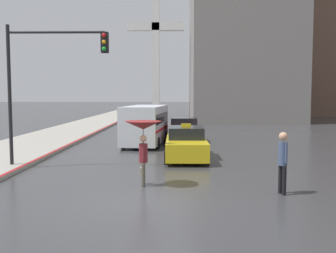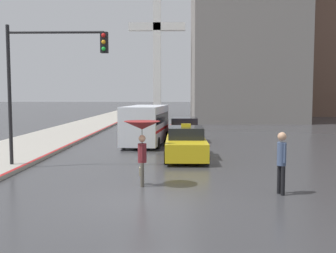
{
  "view_description": "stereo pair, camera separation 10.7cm",
  "coord_description": "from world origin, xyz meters",
  "px_view_note": "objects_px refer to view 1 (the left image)",
  "views": [
    {
      "loc": [
        0.7,
        -10.63,
        2.93
      ],
      "look_at": [
        0.36,
        8.28,
        1.4
      ],
      "focal_mm": 42.0,
      "sensor_mm": 36.0,
      "label": 1
    },
    {
      "loc": [
        0.81,
        -10.63,
        2.93
      ],
      "look_at": [
        0.36,
        8.28,
        1.4
      ],
      "focal_mm": 42.0,
      "sensor_mm": 36.0,
      "label": 2
    }
  ],
  "objects_px": {
    "taxi": "(186,144)",
    "monument_cross": "(156,47)",
    "ambulance_van": "(145,123)",
    "pedestrian_with_umbrella": "(143,132)",
    "pedestrian_man": "(283,158)",
    "traffic_light": "(49,68)",
    "sedan_red": "(184,131)"
  },
  "relations": [
    {
      "from": "taxi",
      "to": "monument_cross",
      "type": "height_order",
      "value": "monument_cross"
    },
    {
      "from": "ambulance_van",
      "to": "pedestrian_with_umbrella",
      "type": "distance_m",
      "value": 10.55
    },
    {
      "from": "taxi",
      "to": "pedestrian_with_umbrella",
      "type": "relative_size",
      "value": 2.19
    },
    {
      "from": "pedestrian_with_umbrella",
      "to": "pedestrian_man",
      "type": "bearing_deg",
      "value": -107.42
    },
    {
      "from": "traffic_light",
      "to": "pedestrian_man",
      "type": "bearing_deg",
      "value": -26.09
    },
    {
      "from": "sedan_red",
      "to": "ambulance_van",
      "type": "xyz_separation_m",
      "value": [
        -2.28,
        -1.3,
        0.58
      ]
    },
    {
      "from": "pedestrian_with_umbrella",
      "to": "traffic_light",
      "type": "height_order",
      "value": "traffic_light"
    },
    {
      "from": "sedan_red",
      "to": "pedestrian_with_umbrella",
      "type": "height_order",
      "value": "pedestrian_with_umbrella"
    },
    {
      "from": "sedan_red",
      "to": "traffic_light",
      "type": "xyz_separation_m",
      "value": [
        -5.49,
        -8.79,
        3.27
      ]
    },
    {
      "from": "taxi",
      "to": "pedestrian_man",
      "type": "bearing_deg",
      "value": 112.24
    },
    {
      "from": "pedestrian_man",
      "to": "taxi",
      "type": "bearing_deg",
      "value": -172.96
    },
    {
      "from": "sedan_red",
      "to": "traffic_light",
      "type": "distance_m",
      "value": 10.87
    },
    {
      "from": "ambulance_van",
      "to": "pedestrian_with_umbrella",
      "type": "height_order",
      "value": "ambulance_van"
    },
    {
      "from": "ambulance_van",
      "to": "monument_cross",
      "type": "distance_m",
      "value": 25.28
    },
    {
      "from": "sedan_red",
      "to": "pedestrian_man",
      "type": "xyz_separation_m",
      "value": [
        2.62,
        -12.77,
        0.4
      ]
    },
    {
      "from": "pedestrian_with_umbrella",
      "to": "pedestrian_man",
      "type": "xyz_separation_m",
      "value": [
        4.18,
        -0.95,
        -0.67
      ]
    },
    {
      "from": "pedestrian_man",
      "to": "monument_cross",
      "type": "xyz_separation_m",
      "value": [
        -5.47,
        35.65,
        7.53
      ]
    },
    {
      "from": "ambulance_van",
      "to": "pedestrian_with_umbrella",
      "type": "relative_size",
      "value": 2.71
    },
    {
      "from": "ambulance_van",
      "to": "monument_cross",
      "type": "height_order",
      "value": "monument_cross"
    },
    {
      "from": "ambulance_van",
      "to": "pedestrian_man",
      "type": "relative_size",
      "value": 3.07
    },
    {
      "from": "pedestrian_man",
      "to": "monument_cross",
      "type": "distance_m",
      "value": 36.84
    },
    {
      "from": "monument_cross",
      "to": "taxi",
      "type": "bearing_deg",
      "value": -84.5
    },
    {
      "from": "pedestrian_man",
      "to": "traffic_light",
      "type": "bearing_deg",
      "value": -131.29
    },
    {
      "from": "pedestrian_man",
      "to": "pedestrian_with_umbrella",
      "type": "bearing_deg",
      "value": -118.03
    },
    {
      "from": "pedestrian_with_umbrella",
      "to": "monument_cross",
      "type": "distance_m",
      "value": 35.39
    },
    {
      "from": "ambulance_van",
      "to": "traffic_light",
      "type": "distance_m",
      "value": 8.59
    },
    {
      "from": "pedestrian_man",
      "to": "traffic_light",
      "type": "xyz_separation_m",
      "value": [
        -8.12,
        3.97,
        2.87
      ]
    },
    {
      "from": "taxi",
      "to": "monument_cross",
      "type": "distance_m",
      "value": 30.34
    },
    {
      "from": "sedan_red",
      "to": "pedestrian_with_umbrella",
      "type": "distance_m",
      "value": 11.96
    },
    {
      "from": "pedestrian_with_umbrella",
      "to": "traffic_light",
      "type": "xyz_separation_m",
      "value": [
        -3.94,
        3.02,
        2.21
      ]
    },
    {
      "from": "taxi",
      "to": "ambulance_van",
      "type": "height_order",
      "value": "ambulance_van"
    },
    {
      "from": "taxi",
      "to": "sedan_red",
      "type": "bearing_deg",
      "value": -90.35
    }
  ]
}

